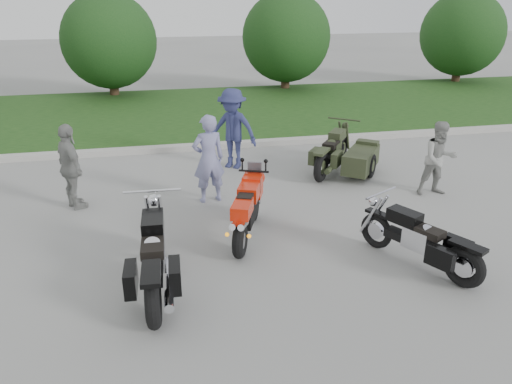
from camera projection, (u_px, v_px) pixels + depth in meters
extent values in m
plane|color=#9D9D97|center=(262.00, 255.00, 8.20)|extent=(80.00, 80.00, 0.00)
cube|color=#AFACA5|center=(214.00, 146.00, 13.61)|extent=(60.00, 0.30, 0.15)
cube|color=#386020|center=(199.00, 112.00, 17.37)|extent=(60.00, 8.00, 0.14)
cylinder|color=#3F2B1C|center=(114.00, 83.00, 19.63)|extent=(0.36, 0.36, 1.20)
sphere|color=#163C15|center=(109.00, 41.00, 19.02)|extent=(3.60, 3.60, 3.60)
cylinder|color=#3F2B1C|center=(285.00, 77.00, 20.96)|extent=(0.36, 0.36, 1.20)
sphere|color=#163C15|center=(286.00, 37.00, 20.35)|extent=(3.60, 3.60, 3.60)
cylinder|color=#3F2B1C|center=(457.00, 71.00, 22.48)|extent=(0.36, 0.36, 1.20)
sphere|color=#163C15|center=(462.00, 34.00, 21.87)|extent=(3.60, 3.60, 3.60)
torus|color=black|center=(240.00, 240.00, 8.03)|extent=(0.39, 0.63, 0.61)
torus|color=black|center=(254.00, 206.00, 9.33)|extent=(0.32, 0.59, 0.59)
cube|color=black|center=(247.00, 210.00, 8.55)|extent=(0.57, 0.92, 0.34)
cube|color=red|center=(249.00, 191.00, 8.65)|extent=(0.50, 0.62, 0.25)
cube|color=red|center=(242.00, 209.00, 8.06)|extent=(0.47, 0.61, 0.22)
cube|color=black|center=(246.00, 197.00, 8.31)|extent=(0.36, 0.41, 0.10)
cube|color=red|center=(253.00, 186.00, 9.00)|extent=(0.45, 0.48, 0.39)
cylinder|color=silver|center=(235.00, 224.00, 7.88)|extent=(0.26, 0.46, 0.21)
cylinder|color=silver|center=(243.00, 225.00, 7.86)|extent=(0.26, 0.46, 0.21)
torus|color=black|center=(153.00, 300.00, 6.36)|extent=(0.22, 0.76, 0.75)
torus|color=black|center=(156.00, 237.00, 8.04)|extent=(0.16, 0.71, 0.71)
cube|color=black|center=(154.00, 259.00, 7.16)|extent=(0.30, 1.34, 0.15)
cube|color=silver|center=(154.00, 253.00, 7.13)|extent=(0.35, 0.51, 0.39)
cube|color=black|center=(153.00, 224.00, 7.31)|extent=(0.34, 0.62, 0.24)
cube|color=black|center=(153.00, 247.00, 6.90)|extent=(0.33, 0.57, 0.13)
cube|color=black|center=(151.00, 273.00, 6.21)|extent=(0.27, 0.62, 0.07)
cylinder|color=silver|center=(169.00, 281.00, 6.90)|extent=(0.16, 1.22, 0.11)
torus|color=black|center=(464.00, 267.00, 7.22)|extent=(0.45, 0.65, 0.65)
torus|color=black|center=(376.00, 231.00, 8.34)|extent=(0.39, 0.59, 0.61)
cube|color=black|center=(418.00, 243.00, 7.75)|extent=(0.72, 1.10, 0.13)
cube|color=silver|center=(418.00, 238.00, 7.72)|extent=(0.45, 0.51, 0.33)
cube|color=black|center=(405.00, 217.00, 7.82)|extent=(0.48, 0.59, 0.21)
cube|color=black|center=(428.00, 232.00, 7.56)|extent=(0.46, 0.54, 0.11)
cube|color=black|center=(468.00, 246.00, 7.09)|extent=(0.43, 0.56, 0.06)
cylinder|color=silver|center=(442.00, 255.00, 7.67)|extent=(0.58, 0.97, 0.09)
torus|color=black|center=(321.00, 167.00, 11.18)|extent=(0.56, 0.66, 0.69)
torus|color=black|center=(342.00, 148.00, 12.59)|extent=(0.49, 0.59, 0.65)
cube|color=black|center=(332.00, 153.00, 11.85)|extent=(0.92, 1.11, 0.14)
cube|color=#2F3720|center=(333.00, 150.00, 11.82)|extent=(0.52, 0.55, 0.36)
cube|color=#2F3720|center=(337.00, 135.00, 11.96)|extent=(0.57, 0.62, 0.22)
cube|color=black|center=(331.00, 144.00, 11.62)|extent=(0.53, 0.58, 0.12)
cube|color=#2F3720|center=(322.00, 152.00, 11.04)|extent=(0.52, 0.58, 0.06)
cylinder|color=#2F3720|center=(335.00, 164.00, 11.53)|extent=(0.76, 0.95, 0.10)
cube|color=#2F3720|center=(361.00, 159.00, 11.49)|extent=(1.25, 1.39, 0.46)
torus|color=black|center=(371.00, 166.00, 11.43)|extent=(0.44, 0.53, 0.57)
imported|color=#7F80AC|center=(209.00, 159.00, 9.96)|extent=(0.73, 0.54, 1.81)
imported|color=#969791|center=(439.00, 159.00, 10.33)|extent=(0.80, 0.64, 1.57)
imported|color=navy|center=(232.00, 129.00, 11.86)|extent=(1.43, 1.28, 1.92)
imported|color=gray|center=(71.00, 167.00, 9.66)|extent=(0.83, 1.08, 1.71)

